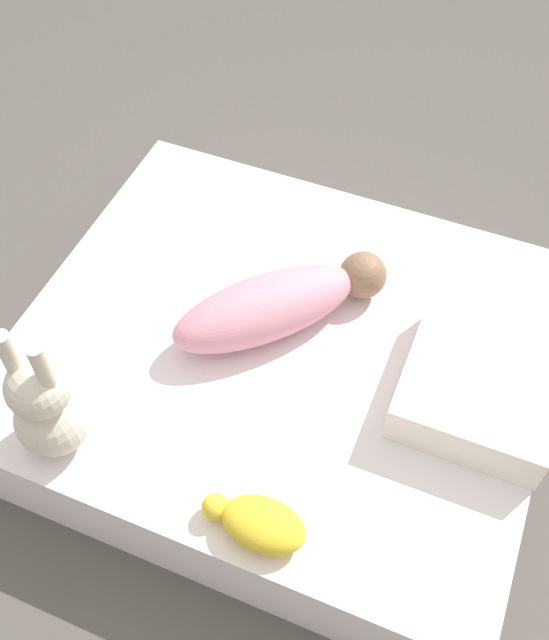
% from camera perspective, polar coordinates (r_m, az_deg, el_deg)
% --- Properties ---
extents(ground_plane, '(12.00, 12.00, 0.00)m').
position_cam_1_polar(ground_plane, '(1.89, 0.65, -5.31)').
color(ground_plane, '#514C47').
extents(bed_mattress, '(1.19, 1.03, 0.21)m').
position_cam_1_polar(bed_mattress, '(1.80, 0.68, -3.52)').
color(bed_mattress, white).
rests_on(bed_mattress, ground_plane).
extents(swaddled_baby, '(0.44, 0.45, 0.14)m').
position_cam_1_polar(swaddled_baby, '(1.69, 0.26, 1.25)').
color(swaddled_baby, pink).
rests_on(swaddled_baby, bed_mattress).
extents(pillow, '(0.32, 0.35, 0.10)m').
position_cam_1_polar(pillow, '(1.64, 15.46, -4.66)').
color(pillow, white).
rests_on(pillow, bed_mattress).
extents(bunny_plush, '(0.15, 0.15, 0.34)m').
position_cam_1_polar(bunny_plush, '(1.53, -16.95, -6.31)').
color(bunny_plush, beige).
rests_on(bunny_plush, bed_mattress).
extents(turtle_plush, '(0.21, 0.11, 0.07)m').
position_cam_1_polar(turtle_plush, '(1.46, -1.27, -15.19)').
color(turtle_plush, yellow).
rests_on(turtle_plush, bed_mattress).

